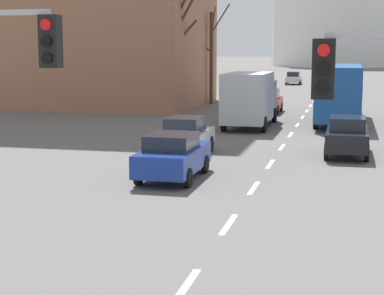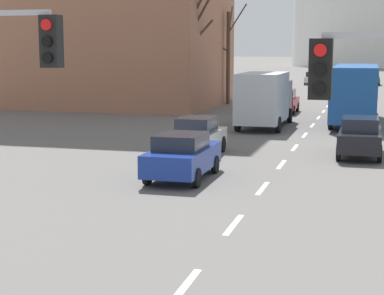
{
  "view_description": "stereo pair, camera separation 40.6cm",
  "coord_description": "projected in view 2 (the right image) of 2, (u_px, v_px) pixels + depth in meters",
  "views": [
    {
      "loc": [
        2.84,
        -4.42,
        4.43
      ],
      "look_at": [
        -0.01,
        7.31,
        2.58
      ],
      "focal_mm": 60.0,
      "sensor_mm": 36.0,
      "label": 1
    },
    {
      "loc": [
        3.23,
        -4.32,
        4.43
      ],
      "look_at": [
        -0.01,
        7.31,
        2.58
      ],
      "focal_mm": 60.0,
      "sensor_mm": 36.0,
      "label": 2
    }
  ],
  "objects": [
    {
      "name": "lane_stripe_1",
      "position": [
        184.0,
        287.0,
        12.07
      ],
      "size": [
        0.16,
        2.0,
        0.01
      ],
      "primitive_type": "cube",
      "color": "silver",
      "rests_on": "ground_plane"
    },
    {
      "name": "lane_stripe_2",
      "position": [
        234.0,
        225.0,
        16.35
      ],
      "size": [
        0.16,
        2.0,
        0.01
      ],
      "primitive_type": "cube",
      "color": "silver",
      "rests_on": "ground_plane"
    },
    {
      "name": "lane_stripe_3",
      "position": [
        263.0,
        188.0,
        20.64
      ],
      "size": [
        0.16,
        2.0,
        0.01
      ],
      "primitive_type": "cube",
      "color": "silver",
      "rests_on": "ground_plane"
    },
    {
      "name": "lane_stripe_4",
      "position": [
        281.0,
        164.0,
        24.92
      ],
      "size": [
        0.16,
        2.0,
        0.01
      ],
      "primitive_type": "cube",
      "color": "silver",
      "rests_on": "ground_plane"
    },
    {
      "name": "lane_stripe_5",
      "position": [
        295.0,
        148.0,
        29.21
      ],
      "size": [
        0.16,
        2.0,
        0.01
      ],
      "primitive_type": "cube",
      "color": "silver",
      "rests_on": "ground_plane"
    },
    {
      "name": "lane_stripe_6",
      "position": [
        305.0,
        135.0,
        33.49
      ],
      "size": [
        0.16,
        2.0,
        0.01
      ],
      "primitive_type": "cube",
      "color": "silver",
      "rests_on": "ground_plane"
    },
    {
      "name": "lane_stripe_7",
      "position": [
        312.0,
        125.0,
        37.77
      ],
      "size": [
        0.16,
        2.0,
        0.01
      ],
      "primitive_type": "cube",
      "color": "silver",
      "rests_on": "ground_plane"
    },
    {
      "name": "lane_stripe_8",
      "position": [
        319.0,
        118.0,
        42.06
      ],
      "size": [
        0.16,
        2.0,
        0.01
      ],
      "primitive_type": "cube",
      "color": "silver",
      "rests_on": "ground_plane"
    },
    {
      "name": "lane_stripe_9",
      "position": [
        324.0,
        111.0,
        46.34
      ],
      "size": [
        0.16,
        2.0,
        0.01
      ],
      "primitive_type": "cube",
      "color": "silver",
      "rests_on": "ground_plane"
    },
    {
      "name": "lane_stripe_10",
      "position": [
        328.0,
        106.0,
        50.63
      ],
      "size": [
        0.16,
        2.0,
        0.01
      ],
      "primitive_type": "cube",
      "color": "silver",
      "rests_on": "ground_plane"
    },
    {
      "name": "lane_stripe_11",
      "position": [
        331.0,
        102.0,
        54.91
      ],
      "size": [
        0.16,
        2.0,
        0.01
      ],
      "primitive_type": "cube",
      "color": "silver",
      "rests_on": "ground_plane"
    },
    {
      "name": "lane_stripe_12",
      "position": [
        334.0,
        98.0,
        59.2
      ],
      "size": [
        0.16,
        2.0,
        0.01
      ],
      "primitive_type": "cube",
      "color": "silver",
      "rests_on": "ground_plane"
    },
    {
      "name": "lane_stripe_13",
      "position": [
        337.0,
        95.0,
        63.48
      ],
      "size": [
        0.16,
        2.0,
        0.01
      ],
      "primitive_type": "cube",
      "color": "silver",
      "rests_on": "ground_plane"
    },
    {
      "name": "sedan_near_left",
      "position": [
        182.0,
        156.0,
        22.03
      ],
      "size": [
        1.86,
        4.11,
        1.6
      ],
      "color": "navy",
      "rests_on": "ground_plane"
    },
    {
      "name": "sedan_near_right",
      "position": [
        373.0,
        78.0,
        80.2
      ],
      "size": [
        1.68,
        4.04,
        1.68
      ],
      "color": "#2D4C33",
      "rests_on": "ground_plane"
    },
    {
      "name": "sedan_mid_centre",
      "position": [
        313.0,
        78.0,
        81.55
      ],
      "size": [
        1.84,
        4.25,
        1.62
      ],
      "color": "#B7B7BC",
      "rests_on": "ground_plane"
    },
    {
      "name": "sedan_far_left",
      "position": [
        284.0,
        101.0,
        44.98
      ],
      "size": [
        1.82,
        4.05,
        1.69
      ],
      "color": "maroon",
      "rests_on": "ground_plane"
    },
    {
      "name": "sedan_far_right",
      "position": [
        360.0,
        136.0,
        26.66
      ],
      "size": [
        1.76,
        4.33,
        1.66
      ],
      "color": "black",
      "rests_on": "ground_plane"
    },
    {
      "name": "sedan_distant_centre",
      "position": [
        198.0,
        136.0,
        26.8
      ],
      "size": [
        1.71,
        3.99,
        1.66
      ],
      "color": "silver",
      "rests_on": "ground_plane"
    },
    {
      "name": "city_bus",
      "position": [
        355.0,
        90.0,
        38.42
      ],
      "size": [
        2.66,
        10.8,
        3.48
      ],
      "color": "#19478C",
      "rests_on": "ground_plane"
    },
    {
      "name": "delivery_truck",
      "position": [
        265.0,
        98.0,
        36.54
      ],
      "size": [
        2.44,
        7.2,
        3.14
      ],
      "color": "#333842",
      "rests_on": "ground_plane"
    },
    {
      "name": "bare_tree_left_near",
      "position": [
        228.0,
        54.0,
        51.98
      ],
      "size": [
        4.57,
        2.12,
        8.01
      ],
      "color": "#473828",
      "rests_on": "ground_plane"
    },
    {
      "name": "bare_tree_left_far",
      "position": [
        188.0,
        54.0,
        45.02
      ],
      "size": [
        4.53,
        2.67,
        9.04
      ],
      "color": "#473828",
      "rests_on": "ground_plane"
    }
  ]
}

